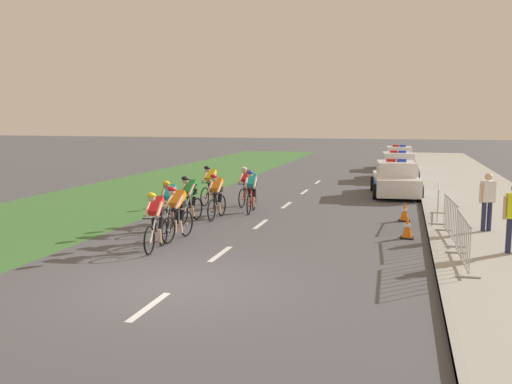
{
  "coord_description": "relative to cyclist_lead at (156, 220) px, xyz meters",
  "views": [
    {
      "loc": [
        4.31,
        -10.02,
        3.35
      ],
      "look_at": [
        -0.01,
        6.16,
        1.1
      ],
      "focal_mm": 38.84,
      "sensor_mm": 36.0,
      "label": 1
    }
  ],
  "objects": [
    {
      "name": "spectator_middle",
      "position": [
        8.38,
        4.12,
        0.3
      ],
      "size": [
        0.5,
        0.35,
        1.68
      ],
      "color": "#23284C",
      "rests_on": "sidewalk_slab"
    },
    {
      "name": "traffic_cone_mid",
      "position": [
        6.11,
        5.78,
        -0.48
      ],
      "size": [
        0.36,
        0.36,
        0.64
      ],
      "color": "black",
      "rests_on": "ground"
    },
    {
      "name": "cyclist_seventh",
      "position": [
        0.25,
        7.49,
        0.0
      ],
      "size": [
        0.43,
        1.72,
        1.56
      ],
      "color": "black",
      "rests_on": "ground"
    },
    {
      "name": "police_car_nearest",
      "position": [
        5.72,
        11.95,
        -0.11
      ],
      "size": [
        2.3,
        4.54,
        1.59
      ],
      "color": "white",
      "rests_on": "ground"
    },
    {
      "name": "ground_plane",
      "position": [
        1.71,
        -2.64,
        -0.79
      ],
      "size": [
        160.0,
        160.0,
        0.0
      ],
      "primitive_type": "plane",
      "color": "#4C4C51"
    },
    {
      "name": "police_car_second",
      "position": [
        5.72,
        18.34,
        -0.11
      ],
      "size": [
        2.32,
        4.55,
        1.59
      ],
      "color": "silver",
      "rests_on": "ground"
    },
    {
      "name": "cyclist_fourth",
      "position": [
        -0.59,
        3.77,
        0.0
      ],
      "size": [
        0.45,
        1.72,
        1.56
      ],
      "color": "black",
      "rests_on": "ground"
    },
    {
      "name": "cyclist_eighth",
      "position": [
        -1.2,
        7.47,
        0.0
      ],
      "size": [
        0.45,
        1.72,
        1.56
      ],
      "color": "black",
      "rests_on": "ground"
    },
    {
      "name": "kerb_edge",
      "position": [
        6.85,
        11.36,
        -0.72
      ],
      "size": [
        0.16,
        60.0,
        0.13
      ],
      "primitive_type": "cube",
      "color": "#9E9E99",
      "rests_on": "ground"
    },
    {
      "name": "cyclist_third",
      "position": [
        -0.69,
        2.43,
        0.0
      ],
      "size": [
        0.45,
        1.72,
        1.56
      ],
      "color": "black",
      "rests_on": "ground"
    },
    {
      "name": "crowd_barrier_front",
      "position": [
        7.35,
        0.06,
        -0.14
      ],
      "size": [
        0.55,
        2.32,
        1.07
      ],
      "color": "#B7BABF",
      "rests_on": "sidewalk_slab"
    },
    {
      "name": "cyclist_fifth",
      "position": [
        0.04,
        4.6,
        0.0
      ],
      "size": [
        0.42,
        1.72,
        1.56
      ],
      "color": "black",
      "rests_on": "ground"
    },
    {
      "name": "sidewalk_slab",
      "position": [
        9.06,
        11.36,
        -0.73
      ],
      "size": [
        4.58,
        60.0,
        0.12
      ],
      "primitive_type": "cube",
      "color": "#A3A099",
      "rests_on": "ground"
    },
    {
      "name": "police_car_third",
      "position": [
        5.72,
        24.74,
        -0.11
      ],
      "size": [
        2.16,
        4.48,
        1.59
      ],
      "color": "silver",
      "rests_on": "ground"
    },
    {
      "name": "traffic_cone_near",
      "position": [
        6.19,
        3.1,
        -0.48
      ],
      "size": [
        0.36,
        0.36,
        0.64
      ],
      "color": "black",
      "rests_on": "ground"
    },
    {
      "name": "crowd_barrier_middle",
      "position": [
        7.29,
        2.83,
        -0.14
      ],
      "size": [
        0.64,
        2.32,
        1.07
      ],
      "color": "#B7BABF",
      "rests_on": "sidewalk_slab"
    },
    {
      "name": "lane_markings_centre",
      "position": [
        1.71,
        6.05,
        -0.78
      ],
      "size": [
        0.14,
        21.6,
        0.01
      ],
      "color": "white",
      "rests_on": "ground"
    },
    {
      "name": "grass_verge",
      "position": [
        -5.84,
        11.36,
        -0.78
      ],
      "size": [
        7.0,
        60.0,
        0.01
      ],
      "primitive_type": "cube",
      "color": "#3D7033",
      "rests_on": "ground"
    },
    {
      "name": "cyclist_sixth",
      "position": [
        0.84,
        6.1,
        0.0
      ],
      "size": [
        0.44,
        1.72,
        1.56
      ],
      "color": "black",
      "rests_on": "ground"
    },
    {
      "name": "cyclist_lead",
      "position": [
        0.0,
        0.0,
        0.0
      ],
      "size": [
        0.45,
        1.72,
        1.56
      ],
      "color": "black",
      "rests_on": "ground"
    },
    {
      "name": "crowd_barrier_rear",
      "position": [
        7.14,
        5.85,
        -0.14
      ],
      "size": [
        0.62,
        2.32,
        1.07
      ],
      "color": "#B7BABF",
      "rests_on": "sidewalk_slab"
    },
    {
      "name": "cyclist_second",
      "position": [
        0.05,
        1.26,
        0.0
      ],
      "size": [
        0.46,
        1.72,
        1.56
      ],
      "color": "black",
      "rests_on": "ground"
    }
  ]
}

